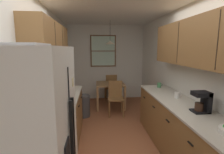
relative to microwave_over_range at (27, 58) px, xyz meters
The scene contains 21 objects.
ground_plane 2.46m from the microwave_over_range, 52.29° to the left, with size 12.00×12.00×0.00m, color brown.
wall_left 1.51m from the microwave_over_range, 99.59° to the left, with size 0.10×9.00×2.55m, color silver.
wall_right 2.87m from the microwave_over_range, 30.25° to the left, with size 0.10×9.00×2.55m, color silver.
wall_back 4.25m from the microwave_over_range, 74.82° to the left, with size 4.40×0.10×2.55m, color silver.
ceiling_slab 2.03m from the microwave_over_range, 52.29° to the left, with size 4.40×9.00×0.08m, color white.
microwave_over_range is the anchor object (origin of this frame).
counter_left 1.71m from the microwave_over_range, 84.83° to the left, with size 0.64×1.78×0.90m.
upper_cabinets_left 1.16m from the microwave_over_range, 91.60° to the left, with size 0.33×1.86×0.67m.
counter_right 2.46m from the microwave_over_range, 10.25° to the left, with size 0.64×3.15×0.90m.
upper_cabinets_right 2.28m from the microwave_over_range, ahead, with size 0.33×2.83×0.71m.
dining_table 3.48m from the microwave_over_range, 69.29° to the left, with size 0.83×0.82×0.73m.
dining_chair_near 3.02m from the microwave_over_range, 63.01° to the left, with size 0.41×0.41×0.90m.
dining_chair_far 4.10m from the microwave_over_range, 71.37° to the left, with size 0.41×0.41×0.90m.
pendant_light 3.33m from the microwave_over_range, 69.29° to the left, with size 0.28×0.28×0.67m.
back_window 4.14m from the microwave_over_range, 75.78° to the left, with size 0.87×0.05×1.07m.
trash_bin 2.81m from the microwave_over_range, 80.41° to the left, with size 0.35×0.35×0.56m, color #3F3F42.
storage_canister 0.81m from the microwave_over_range, 76.02° to the left, with size 0.13×0.13×0.18m.
dish_towel 1.27m from the microwave_over_range, 18.03° to the left, with size 0.02×0.16×0.24m, color white.
coffee_maker 2.28m from the microwave_over_range, ahead, with size 0.22×0.18×0.29m.
mug_by_coffeemaker 2.43m from the microwave_over_range, 21.68° to the left, with size 0.13×0.09×0.11m.
mug_spare 2.84m from the microwave_over_range, 38.37° to the left, with size 0.12×0.08×0.11m.
Camera 1 is at (-0.38, -2.39, 1.77)m, focal length 27.67 mm.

